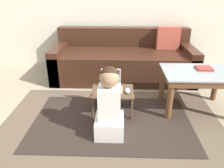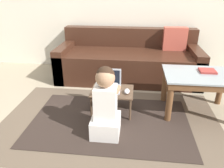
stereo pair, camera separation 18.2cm
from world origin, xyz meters
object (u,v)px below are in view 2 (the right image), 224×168
(couch, at_px, (129,61))
(book_on_table, at_px, (207,71))
(person_seated, at_px, (106,105))
(laptop, at_px, (110,86))
(coffee_table, at_px, (199,81))
(laptop_desk, at_px, (112,93))
(computer_mouse, at_px, (127,91))

(couch, distance_m, book_on_table, 1.34)
(couch, height_order, book_on_table, couch)
(couch, relative_size, person_seated, 2.99)
(couch, bearing_deg, laptop, -98.76)
(book_on_table, bearing_deg, coffee_table, -140.10)
(couch, xyz_separation_m, person_seated, (-0.16, -1.56, 0.06))
(couch, relative_size, laptop_desk, 4.51)
(computer_mouse, bearing_deg, couch, 91.31)
(computer_mouse, xyz_separation_m, person_seated, (-0.19, -0.39, 0.03))
(couch, distance_m, laptop, 1.12)
(couch, bearing_deg, laptop_desk, -97.38)
(person_seated, relative_size, book_on_table, 4.10)
(person_seated, bearing_deg, laptop_desk, 88.28)
(coffee_table, bearing_deg, laptop, -174.63)
(laptop, height_order, computer_mouse, laptop)
(laptop_desk, xyz_separation_m, laptop, (-0.02, 0.03, 0.07))
(laptop, relative_size, book_on_table, 1.31)
(couch, distance_m, laptop_desk, 1.14)
(couch, xyz_separation_m, book_on_table, (0.94, -0.93, 0.22))
(computer_mouse, height_order, person_seated, person_seated)
(laptop_desk, distance_m, laptop, 0.08)
(laptop, bearing_deg, computer_mouse, -20.24)
(coffee_table, xyz_separation_m, laptop, (-1.02, -0.10, -0.08))
(laptop, xyz_separation_m, book_on_table, (1.11, 0.17, 0.18))
(coffee_table, bearing_deg, person_seated, -151.14)
(laptop, xyz_separation_m, person_seated, (0.01, -0.46, 0.01))
(couch, distance_m, coffee_table, 1.32)
(couch, height_order, person_seated, couch)
(couch, xyz_separation_m, laptop_desk, (-0.15, -1.13, -0.02))
(computer_mouse, bearing_deg, person_seated, -115.76)
(laptop, relative_size, person_seated, 0.32)
(coffee_table, height_order, laptop, laptop)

